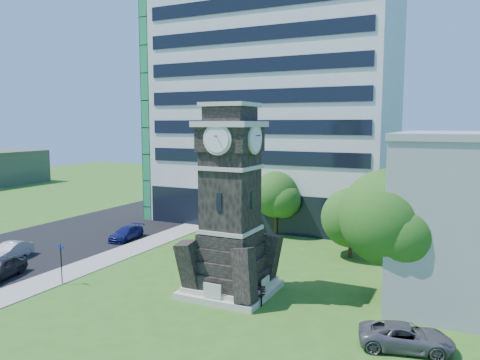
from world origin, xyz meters
The scene contains 15 objects.
ground centered at (0.00, 0.00, 0.00)m, with size 160.00×160.00×0.00m, color #2F5E1B.
sidewalk centered at (-9.50, 5.00, 0.03)m, with size 3.00×70.00×0.06m, color gray.
street centered at (-18.00, 5.00, 0.01)m, with size 14.00×80.00×0.02m, color black.
clock_tower centered at (3.00, 2.00, 5.28)m, with size 5.40×5.40×12.22m.
office_tall centered at (-3.20, 25.84, 14.22)m, with size 26.20×15.11×28.60m.
car_street_south centered at (-12.96, -2.69, 0.75)m, with size 1.76×4.38×1.49m, color #232228.
car_street_mid centered at (-16.46, 0.87, 0.68)m, with size 1.44×4.14×1.36m, color #9FA1A6.
car_street_north centered at (-12.27, 10.17, 0.61)m, with size 1.70×4.17×1.21m, color navy.
car_east_lot centered at (14.20, -1.21, 0.62)m, with size 2.07×4.49×1.25m, color #545359.
park_bench centered at (4.76, 0.92, 0.54)m, with size 1.97×0.53×1.02m.
street_sign centered at (-8.09, -1.66, 1.75)m, with size 0.67×0.07×2.80m.
tree_nw centered at (-5.85, 19.08, 4.12)m, with size 5.48×4.98×6.79m.
tree_nc centered at (-0.21, 18.31, 3.85)m, with size 5.05×4.59×6.31m.
tree_ne centered at (8.27, 13.49, 3.17)m, with size 5.36×4.87×5.74m.
tree_east centered at (12.50, 4.22, 5.18)m, with size 6.38×5.80×8.30m.
Camera 1 is at (16.34, -24.20, 10.91)m, focal length 35.00 mm.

